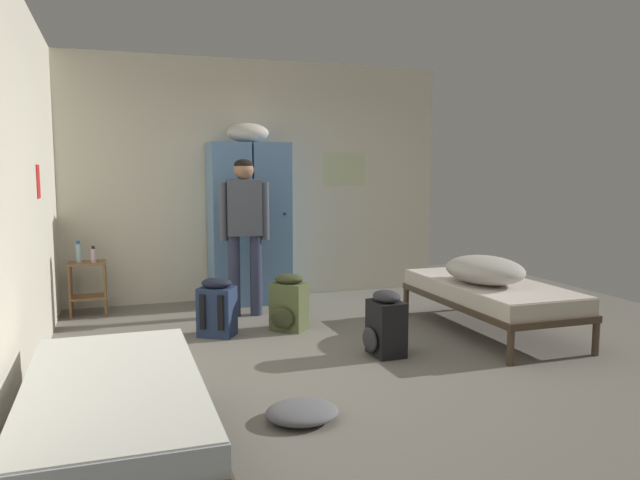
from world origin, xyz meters
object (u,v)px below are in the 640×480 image
object	(u,v)px
bedding_heap	(485,270)
backpack_olive	(289,304)
bed_right	(490,293)
shelf_unit	(88,283)
bed_left_front	(114,400)
person_traveler	(244,222)
backpack_navy	(217,308)
locker_bank	(249,220)
water_bottle	(78,252)
lotion_bottle	(93,255)
backpack_black	(385,325)
clothes_pile_grey	(302,412)

from	to	relation	value
bedding_heap	backpack_olive	world-z (taller)	bedding_heap
bed_right	bedding_heap	xyz separation A→B (m)	(-0.10, -0.05, 0.24)
shelf_unit	bed_left_front	bearing A→B (deg)	-86.15
shelf_unit	person_traveler	world-z (taller)	person_traveler
shelf_unit	backpack_olive	bearing A→B (deg)	-34.69
person_traveler	bed_left_front	bearing A→B (deg)	-112.98
person_traveler	backpack_navy	distance (m)	1.11
bed_right	locker_bank	bearing A→B (deg)	132.69
locker_bank	backpack_navy	bearing A→B (deg)	-114.03
backpack_navy	backpack_olive	size ratio (longest dim) A/B	1.00
bed_right	backpack_navy	distance (m)	2.58
water_bottle	lotion_bottle	xyz separation A→B (m)	(0.15, -0.06, -0.03)
bed_right	backpack_olive	world-z (taller)	backpack_olive
bed_right	lotion_bottle	bearing A→B (deg)	151.52
water_bottle	bed_right	bearing A→B (deg)	-28.23
backpack_black	clothes_pile_grey	bearing A→B (deg)	-134.43
bed_left_front	locker_bank	bearing A→B (deg)	68.08
lotion_bottle	person_traveler	bearing A→B (deg)	-19.09
shelf_unit	bed_left_front	size ratio (longest dim) A/B	0.30
bed_right	person_traveler	bearing A→B (deg)	145.52
backpack_black	backpack_navy	bearing A→B (deg)	139.23
person_traveler	clothes_pile_grey	xyz separation A→B (m)	(-0.24, -2.85, -0.95)
shelf_unit	bedding_heap	size ratio (longest dim) A/B	0.65
locker_bank	clothes_pile_grey	size ratio (longest dim) A/B	4.50
person_traveler	water_bottle	size ratio (longest dim) A/B	7.26
backpack_navy	backpack_olive	xyz separation A→B (m)	(0.69, -0.01, 0.00)
locker_bank	bed_left_front	bearing A→B (deg)	-111.92
backpack_olive	bed_left_front	bearing A→B (deg)	-123.56
bed_right	bedding_heap	world-z (taller)	bedding_heap
locker_bank	bedding_heap	size ratio (longest dim) A/B	2.37
locker_bank	backpack_olive	xyz separation A→B (m)	(0.09, -1.35, -0.71)
bed_right	lotion_bottle	size ratio (longest dim) A/B	10.91
locker_bank	backpack_olive	size ratio (longest dim) A/B	3.76
bed_left_front	lotion_bottle	xyz separation A→B (m)	(-0.18, 3.68, 0.27)
bed_right	person_traveler	world-z (taller)	person_traveler
backpack_olive	backpack_black	distance (m)	1.18
bed_left_front	water_bottle	world-z (taller)	water_bottle
bed_right	water_bottle	xyz separation A→B (m)	(-3.73, 2.00, 0.29)
locker_bank	water_bottle	bearing A→B (deg)	-178.80
water_bottle	bed_left_front	bearing A→B (deg)	-84.95
water_bottle	clothes_pile_grey	xyz separation A→B (m)	(1.43, -3.43, -0.62)
locker_bank	bed_left_front	xyz separation A→B (m)	(-1.52, -3.78, -0.59)
locker_bank	bedding_heap	world-z (taller)	locker_bank
bedding_heap	backpack_navy	bearing A→B (deg)	162.28
bed_right	person_traveler	xyz separation A→B (m)	(-2.07, 1.42, 0.62)
locker_bank	water_bottle	size ratio (longest dim) A/B	9.08
bed_left_front	bed_right	distance (m)	3.82
backpack_navy	backpack_black	world-z (taller)	same
shelf_unit	bed_right	distance (m)	4.16
bedding_heap	person_traveler	xyz separation A→B (m)	(-1.97, 1.47, 0.38)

